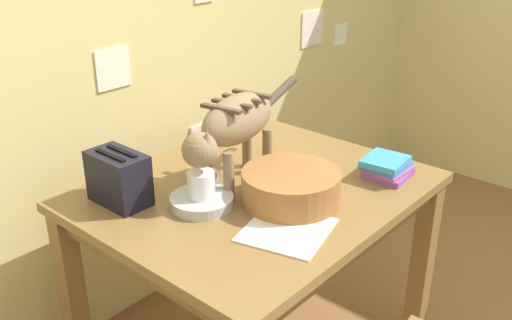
# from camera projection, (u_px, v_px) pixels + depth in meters

# --- Properties ---
(wall_rear) EXTENTS (5.14, 0.11, 2.50)m
(wall_rear) POSITION_uv_depth(u_px,v_px,m) (93.00, 18.00, 2.06)
(wall_rear) COLOR #DBCB80
(wall_rear) RESTS_ON ground_plane
(dining_table) EXTENTS (1.12, 0.93, 0.73)m
(dining_table) POSITION_uv_depth(u_px,v_px,m) (256.00, 210.00, 2.00)
(dining_table) COLOR brown
(dining_table) RESTS_ON ground_plane
(cat) EXTENTS (0.66, 0.21, 0.31)m
(cat) POSITION_uv_depth(u_px,v_px,m) (234.00, 125.00, 1.90)
(cat) COLOR #896D4D
(cat) RESTS_ON dining_table
(saucer_bowl) EXTENTS (0.21, 0.21, 0.04)m
(saucer_bowl) POSITION_uv_depth(u_px,v_px,m) (202.00, 201.00, 1.83)
(saucer_bowl) COLOR #B1B2B1
(saucer_bowl) RESTS_ON dining_table
(coffee_mug) EXTENTS (0.13, 0.09, 0.09)m
(coffee_mug) POSITION_uv_depth(u_px,v_px,m) (202.00, 184.00, 1.81)
(coffee_mug) COLOR white
(coffee_mug) RESTS_ON saucer_bowl
(magazine) EXTENTS (0.31, 0.30, 0.01)m
(magazine) POSITION_uv_depth(u_px,v_px,m) (287.00, 230.00, 1.69)
(magazine) COLOR silver
(magazine) RESTS_ON dining_table
(book_stack) EXTENTS (0.18, 0.16, 0.07)m
(book_stack) POSITION_uv_depth(u_px,v_px,m) (387.00, 167.00, 2.02)
(book_stack) COLOR purple
(book_stack) RESTS_ON dining_table
(wicker_basket) EXTENTS (0.32, 0.32, 0.11)m
(wicker_basket) POSITION_uv_depth(u_px,v_px,m) (291.00, 187.00, 1.84)
(wicker_basket) COLOR #9D6434
(wicker_basket) RESTS_ON dining_table
(toaster) EXTENTS (0.12, 0.20, 0.18)m
(toaster) POSITION_uv_depth(u_px,v_px,m) (119.00, 178.00, 1.83)
(toaster) COLOR black
(toaster) RESTS_ON dining_table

